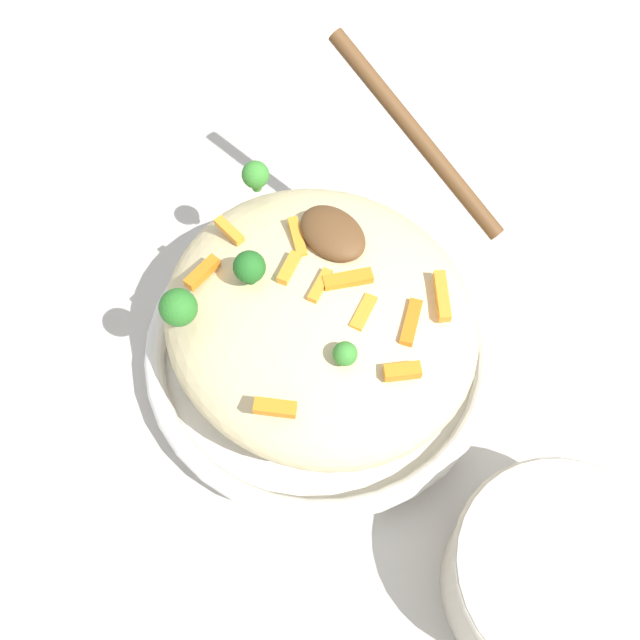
% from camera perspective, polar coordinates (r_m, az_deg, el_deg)
% --- Properties ---
extents(ground_plane, '(2.40, 2.40, 0.00)m').
position_cam_1_polar(ground_plane, '(0.61, 0.00, -3.26)').
color(ground_plane, beige).
extents(serving_bowl, '(0.28, 0.28, 0.04)m').
position_cam_1_polar(serving_bowl, '(0.59, 0.00, -2.42)').
color(serving_bowl, white).
rests_on(serving_bowl, ground_plane).
extents(pasta_mound, '(0.25, 0.23, 0.09)m').
position_cam_1_polar(pasta_mound, '(0.55, 0.00, 0.18)').
color(pasta_mound, beige).
rests_on(pasta_mound, serving_bowl).
extents(carrot_piece_0, '(0.03, 0.01, 0.01)m').
position_cam_1_polar(carrot_piece_0, '(0.55, -7.17, 7.02)').
color(carrot_piece_0, orange).
rests_on(carrot_piece_0, pasta_mound).
extents(carrot_piece_1, '(0.03, 0.03, 0.01)m').
position_cam_1_polar(carrot_piece_1, '(0.50, 7.19, -0.16)').
color(carrot_piece_1, orange).
rests_on(carrot_piece_1, pasta_mound).
extents(carrot_piece_2, '(0.02, 0.03, 0.01)m').
position_cam_1_polar(carrot_piece_2, '(0.48, 6.25, -4.24)').
color(carrot_piece_2, orange).
rests_on(carrot_piece_2, pasta_mound).
extents(carrot_piece_3, '(0.03, 0.02, 0.01)m').
position_cam_1_polar(carrot_piece_3, '(0.53, -1.79, 6.47)').
color(carrot_piece_3, orange).
rests_on(carrot_piece_3, pasta_mound).
extents(carrot_piece_4, '(0.01, 0.03, 0.01)m').
position_cam_1_polar(carrot_piece_4, '(0.53, -9.26, 3.70)').
color(carrot_piece_4, orange).
rests_on(carrot_piece_4, pasta_mound).
extents(carrot_piece_5, '(0.02, 0.03, 0.01)m').
position_cam_1_polar(carrot_piece_5, '(0.52, -2.46, 4.11)').
color(carrot_piece_5, orange).
rests_on(carrot_piece_5, pasta_mound).
extents(carrot_piece_6, '(0.02, 0.03, 0.01)m').
position_cam_1_polar(carrot_piece_6, '(0.50, 3.45, 0.58)').
color(carrot_piece_6, orange).
rests_on(carrot_piece_6, pasta_mound).
extents(carrot_piece_7, '(0.02, 0.03, 0.01)m').
position_cam_1_polar(carrot_piece_7, '(0.51, -0.61, 2.85)').
color(carrot_piece_7, orange).
rests_on(carrot_piece_7, pasta_mound).
extents(carrot_piece_8, '(0.04, 0.03, 0.01)m').
position_cam_1_polar(carrot_piece_8, '(0.52, 9.59, 1.89)').
color(carrot_piece_8, orange).
rests_on(carrot_piece_8, pasta_mound).
extents(carrot_piece_9, '(0.03, 0.03, 0.01)m').
position_cam_1_polar(carrot_piece_9, '(0.47, -3.55, -6.90)').
color(carrot_piece_9, orange).
rests_on(carrot_piece_9, pasta_mound).
extents(carrot_piece_10, '(0.03, 0.04, 0.01)m').
position_cam_1_polar(carrot_piece_10, '(0.51, 2.21, 3.22)').
color(carrot_piece_10, orange).
rests_on(carrot_piece_10, pasta_mound).
extents(broccoli_floret_0, '(0.02, 0.02, 0.03)m').
position_cam_1_polar(broccoli_floret_0, '(0.50, -5.58, 4.15)').
color(broccoli_floret_0, '#205B1C').
rests_on(broccoli_floret_0, pasta_mound).
extents(broccoli_floret_1, '(0.02, 0.02, 0.03)m').
position_cam_1_polar(broccoli_floret_1, '(0.56, -5.10, 11.29)').
color(broccoli_floret_1, '#377928').
rests_on(broccoli_floret_1, pasta_mound).
extents(broccoli_floret_2, '(0.02, 0.02, 0.02)m').
position_cam_1_polar(broccoli_floret_2, '(0.48, 1.99, -2.69)').
color(broccoli_floret_2, '#377928').
rests_on(broccoli_floret_2, pasta_mound).
extents(broccoli_floret_3, '(0.03, 0.03, 0.03)m').
position_cam_1_polar(broccoli_floret_3, '(0.50, -11.08, 0.94)').
color(broccoli_floret_3, '#296820').
rests_on(broccoli_floret_3, pasta_mound).
extents(serving_spoon, '(0.17, 0.12, 0.09)m').
position_cam_1_polar(serving_spoon, '(0.53, 3.65, 9.85)').
color(serving_spoon, brown).
rests_on(serving_spoon, pasta_mound).
extents(companion_bowl, '(0.15, 0.15, 0.08)m').
position_cam_1_polar(companion_bowl, '(0.54, 18.28, -18.61)').
color(companion_bowl, beige).
rests_on(companion_bowl, ground_plane).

